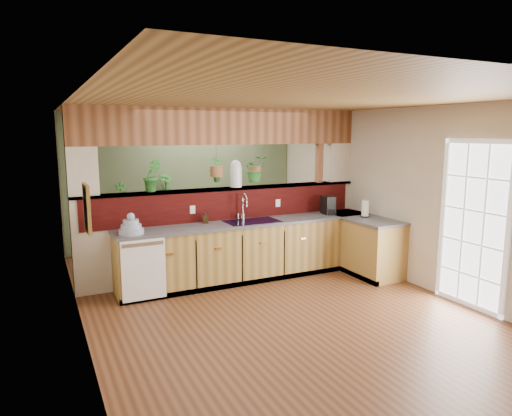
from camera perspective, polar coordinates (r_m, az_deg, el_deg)
name	(u,v)px	position (r m, az deg, el deg)	size (l,w,h in m)	color
ground	(267,301)	(6.25, 1.34, -11.55)	(4.60, 7.00, 0.01)	#542F1A
ceiling	(267,103)	(5.84, 1.44, 12.99)	(4.60, 7.00, 0.01)	brown
wall_back	(186,180)	(9.13, -8.79, 3.45)	(4.60, 0.02, 2.60)	beige
wall_left	(78,221)	(5.27, -21.39, -1.47)	(0.02, 7.00, 2.60)	beige
wall_right	(402,195)	(7.25, 17.76, 1.56)	(0.02, 7.00, 2.60)	beige
pass_through_partition	(229,200)	(7.14, -3.38, 1.00)	(4.60, 0.21, 2.60)	beige
pass_through_ledge	(227,189)	(7.11, -3.62, 2.42)	(4.60, 0.21, 0.04)	brown
header_beam	(227,126)	(7.06, -3.71, 10.14)	(4.60, 0.15, 0.55)	brown
sage_backwall	(186,180)	(9.11, -8.75, 3.44)	(4.55, 0.02, 2.55)	#5B6F4B
countertop	(289,247)	(7.22, 4.10, -4.92)	(4.14, 1.52, 0.90)	olive
dishwasher	(144,270)	(6.22, -13.85, -7.48)	(0.58, 0.03, 0.82)	white
navy_sink	(252,226)	(6.96, -0.49, -2.30)	(0.82, 0.50, 0.18)	black
french_door	(473,227)	(6.40, 25.49, -2.18)	(0.06, 1.02, 2.16)	white
framed_print	(87,209)	(4.45, -20.35, -0.06)	(0.04, 0.35, 0.45)	olive
faucet	(244,205)	(7.02, -1.57, 0.33)	(0.18, 0.18, 0.42)	#B7B7B2
dish_stack	(131,227)	(6.28, -15.34, -2.36)	(0.33, 0.33, 0.29)	#93A0BE
soap_dispenser	(205,217)	(6.83, -6.33, -1.13)	(0.08, 0.08, 0.18)	#352213
coffee_maker	(328,206)	(7.61, 9.04, 0.25)	(0.16, 0.27, 0.30)	black
paper_towel	(365,209)	(7.47, 13.49, -0.12)	(0.13, 0.13, 0.29)	black
glass_jar	(236,174)	(7.14, -2.54, 4.32)	(0.19, 0.19, 0.42)	silver
ledge_plant_left	(152,175)	(6.73, -12.84, 3.99)	(0.26, 0.21, 0.47)	#276825
hanging_plant_a	(216,160)	(7.01, -4.98, 5.96)	(0.26, 0.22, 0.53)	brown
hanging_plant_b	(255,158)	(7.27, -0.12, 6.28)	(0.39, 0.34, 0.53)	brown
shelving_console	(147,226)	(8.80, -13.47, -2.21)	(1.34, 0.36, 0.90)	black
shelf_plant_a	(121,193)	(8.61, -16.55, 1.81)	(0.21, 0.14, 0.41)	#276825
shelf_plant_b	(166,188)	(8.77, -11.24, 2.52)	(0.29, 0.29, 0.52)	#276825
floor_plant	(261,236)	(8.30, 0.64, -3.46)	(0.69, 0.60, 0.76)	#276825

